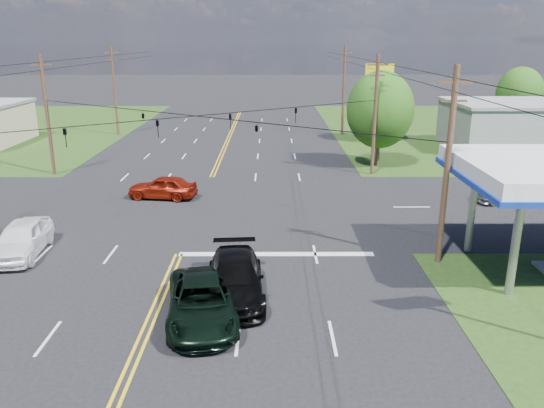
{
  "coord_description": "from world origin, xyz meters",
  "views": [
    {
      "loc": [
        4.72,
        -21.2,
        10.52
      ],
      "look_at": [
        4.79,
        6.0,
        2.09
      ],
      "focal_mm": 35.0,
      "sensor_mm": 36.0,
      "label": 1
    }
  ],
  "objects_px": {
    "pole_nw": "(47,114)",
    "pole_right_far": "(344,89)",
    "retail_ne": "(521,127)",
    "pole_ne": "(375,114)",
    "pole_se": "(447,165)",
    "pickup_dkgreen": "(202,302)",
    "pole_left_far": "(114,90)",
    "tree_right_a": "(380,110)",
    "tree_far_r": "(520,93)",
    "tree_right_b": "(381,102)",
    "pickup_white": "(22,239)",
    "suv_black": "(236,278)"
  },
  "relations": [
    {
      "from": "tree_far_r",
      "to": "pickup_dkgreen",
      "type": "bearing_deg",
      "value": -125.6
    },
    {
      "from": "retail_ne",
      "to": "pole_left_far",
      "type": "height_order",
      "value": "pole_left_far"
    },
    {
      "from": "retail_ne",
      "to": "pickup_dkgreen",
      "type": "xyz_separation_m",
      "value": [
        -27.96,
        -34.65,
        -1.41
      ]
    },
    {
      "from": "tree_right_b",
      "to": "tree_far_r",
      "type": "xyz_separation_m",
      "value": [
        17.5,
        6.0,
        0.33
      ]
    },
    {
      "from": "pole_left_far",
      "to": "tree_right_b",
      "type": "relative_size",
      "value": 1.41
    },
    {
      "from": "pole_nw",
      "to": "pickup_white",
      "type": "bearing_deg",
      "value": -73.48
    },
    {
      "from": "pole_nw",
      "to": "pole_right_far",
      "type": "bearing_deg",
      "value": 36.16
    },
    {
      "from": "pole_ne",
      "to": "tree_far_r",
      "type": "distance_m",
      "value": 29.7
    },
    {
      "from": "suv_black",
      "to": "pickup_white",
      "type": "xyz_separation_m",
      "value": [
        -11.18,
        4.63,
        0.04
      ]
    },
    {
      "from": "tree_right_b",
      "to": "pickup_dkgreen",
      "type": "height_order",
      "value": "tree_right_b"
    },
    {
      "from": "pole_nw",
      "to": "pole_right_far",
      "type": "xyz_separation_m",
      "value": [
        26.0,
        19.0,
        0.25
      ]
    },
    {
      "from": "tree_far_r",
      "to": "retail_ne",
      "type": "bearing_deg",
      "value": -111.8
    },
    {
      "from": "pole_se",
      "to": "pickup_dkgreen",
      "type": "height_order",
      "value": "pole_se"
    },
    {
      "from": "pole_ne",
      "to": "tree_right_a",
      "type": "distance_m",
      "value": 3.16
    },
    {
      "from": "retail_ne",
      "to": "suv_black",
      "type": "bearing_deg",
      "value": -129.38
    },
    {
      "from": "pole_right_far",
      "to": "pickup_dkgreen",
      "type": "xyz_separation_m",
      "value": [
        -10.96,
        -42.65,
        -4.38
      ]
    },
    {
      "from": "tree_right_a",
      "to": "tree_right_b",
      "type": "xyz_separation_m",
      "value": [
        2.5,
        12.0,
        -0.65
      ]
    },
    {
      "from": "pole_ne",
      "to": "tree_right_b",
      "type": "bearing_deg",
      "value": 76.87
    },
    {
      "from": "pole_left_far",
      "to": "tree_right_a",
      "type": "xyz_separation_m",
      "value": [
        27.0,
        -16.0,
        -0.3
      ]
    },
    {
      "from": "retail_ne",
      "to": "pole_right_far",
      "type": "xyz_separation_m",
      "value": [
        -17.0,
        8.0,
        2.97
      ]
    },
    {
      "from": "tree_right_a",
      "to": "pole_nw",
      "type": "bearing_deg",
      "value": -173.66
    },
    {
      "from": "pole_se",
      "to": "pole_right_far",
      "type": "height_order",
      "value": "pole_right_far"
    },
    {
      "from": "pole_se",
      "to": "retail_ne",
      "type": "bearing_deg",
      "value": 59.62
    },
    {
      "from": "pole_left_far",
      "to": "pole_right_far",
      "type": "relative_size",
      "value": 1.0
    },
    {
      "from": "pole_left_far",
      "to": "tree_far_r",
      "type": "distance_m",
      "value": 47.05
    },
    {
      "from": "pole_ne",
      "to": "tree_right_b",
      "type": "relative_size",
      "value": 1.34
    },
    {
      "from": "tree_right_b",
      "to": "suv_black",
      "type": "xyz_separation_m",
      "value": [
        -13.28,
        -36.63,
        -3.38
      ]
    },
    {
      "from": "tree_right_b",
      "to": "tree_far_r",
      "type": "relative_size",
      "value": 0.93
    },
    {
      "from": "tree_right_b",
      "to": "pole_se",
      "type": "bearing_deg",
      "value": -96.05
    },
    {
      "from": "pole_ne",
      "to": "retail_ne",
      "type": "bearing_deg",
      "value": 32.91
    },
    {
      "from": "suv_black",
      "to": "tree_right_a",
      "type": "bearing_deg",
      "value": 61.77
    },
    {
      "from": "pole_nw",
      "to": "pole_ne",
      "type": "distance_m",
      "value": 26.0
    },
    {
      "from": "pickup_dkgreen",
      "to": "pole_ne",
      "type": "bearing_deg",
      "value": 57.25
    },
    {
      "from": "pole_ne",
      "to": "pole_right_far",
      "type": "bearing_deg",
      "value": 90.0
    },
    {
      "from": "tree_right_b",
      "to": "pole_right_far",
      "type": "bearing_deg",
      "value": 131.19
    },
    {
      "from": "pole_ne",
      "to": "pole_nw",
      "type": "bearing_deg",
      "value": 180.0
    },
    {
      "from": "pole_ne",
      "to": "pickup_white",
      "type": "distance_m",
      "value": 27.29
    },
    {
      "from": "retail_ne",
      "to": "pole_nw",
      "type": "xyz_separation_m",
      "value": [
        -43.0,
        -11.0,
        2.72
      ]
    },
    {
      "from": "pole_right_far",
      "to": "tree_far_r",
      "type": "bearing_deg",
      "value": 5.44
    },
    {
      "from": "pole_nw",
      "to": "suv_black",
      "type": "xyz_separation_m",
      "value": [
        16.22,
        -21.63,
        -4.08
      ]
    },
    {
      "from": "pole_se",
      "to": "pole_left_far",
      "type": "bearing_deg",
      "value": 125.1
    },
    {
      "from": "pole_se",
      "to": "pole_nw",
      "type": "distance_m",
      "value": 31.62
    },
    {
      "from": "pole_left_far",
      "to": "suv_black",
      "type": "height_order",
      "value": "pole_left_far"
    },
    {
      "from": "pole_se",
      "to": "tree_right_b",
      "type": "height_order",
      "value": "pole_se"
    },
    {
      "from": "pole_nw",
      "to": "tree_right_a",
      "type": "bearing_deg",
      "value": 6.34
    },
    {
      "from": "retail_ne",
      "to": "tree_right_b",
      "type": "xyz_separation_m",
      "value": [
        -13.5,
        4.0,
        2.02
      ]
    },
    {
      "from": "retail_ne",
      "to": "pole_ne",
      "type": "distance_m",
      "value": 20.43
    },
    {
      "from": "pickup_dkgreen",
      "to": "pickup_white",
      "type": "distance_m",
      "value": 12.0
    },
    {
      "from": "pole_ne",
      "to": "pole_right_far",
      "type": "xyz_separation_m",
      "value": [
        0.0,
        19.0,
        0.25
      ]
    },
    {
      "from": "tree_right_a",
      "to": "pole_se",
      "type": "bearing_deg",
      "value": -92.73
    }
  ]
}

